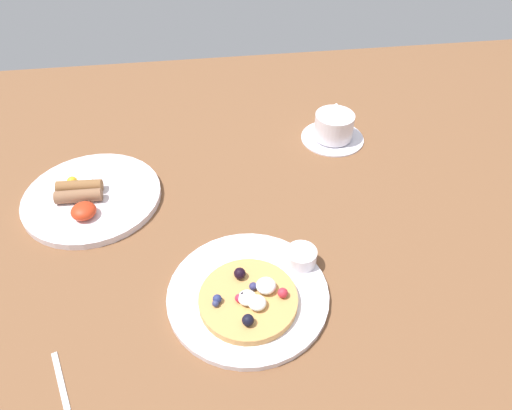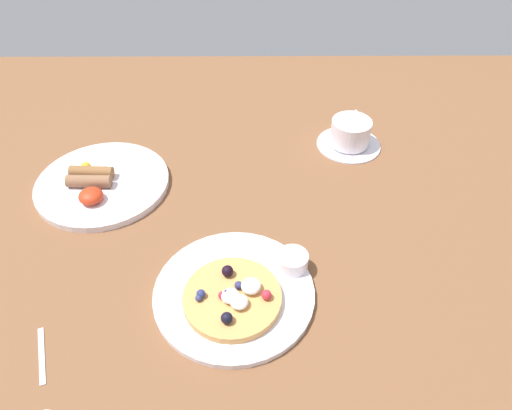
{
  "view_description": "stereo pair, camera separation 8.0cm",
  "coord_description": "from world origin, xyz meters",
  "px_view_note": "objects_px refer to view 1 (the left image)",
  "views": [
    {
      "loc": [
        -0.02,
        -0.6,
        0.61
      ],
      "look_at": [
        0.07,
        0.0,
        0.04
      ],
      "focal_mm": 33.18,
      "sensor_mm": 36.0,
      "label": 1
    },
    {
      "loc": [
        0.06,
        -0.61,
        0.61
      ],
      "look_at": [
        0.07,
        0.0,
        0.04
      ],
      "focal_mm": 33.18,
      "sensor_mm": 36.0,
      "label": 2
    }
  ],
  "objects_px": {
    "pancake_plate": "(248,294)",
    "coffee_cup": "(334,125)",
    "syrup_ramekin": "(301,256)",
    "breakfast_plate": "(92,197)",
    "coffee_saucer": "(332,137)"
  },
  "relations": [
    {
      "from": "pancake_plate",
      "to": "coffee_cup",
      "type": "relative_size",
      "value": 2.25
    },
    {
      "from": "syrup_ramekin",
      "to": "breakfast_plate",
      "type": "xyz_separation_m",
      "value": [
        -0.36,
        0.22,
        -0.02
      ]
    },
    {
      "from": "breakfast_plate",
      "to": "coffee_cup",
      "type": "height_order",
      "value": "coffee_cup"
    },
    {
      "from": "breakfast_plate",
      "to": "coffee_saucer",
      "type": "bearing_deg",
      "value": 14.9
    },
    {
      "from": "pancake_plate",
      "to": "coffee_cup",
      "type": "distance_m",
      "value": 0.47
    },
    {
      "from": "syrup_ramekin",
      "to": "coffee_cup",
      "type": "xyz_separation_m",
      "value": [
        0.15,
        0.35,
        0.01
      ]
    },
    {
      "from": "pancake_plate",
      "to": "coffee_saucer",
      "type": "height_order",
      "value": "pancake_plate"
    },
    {
      "from": "coffee_cup",
      "to": "syrup_ramekin",
      "type": "bearing_deg",
      "value": -112.6
    },
    {
      "from": "pancake_plate",
      "to": "coffee_cup",
      "type": "bearing_deg",
      "value": 59.05
    },
    {
      "from": "coffee_saucer",
      "to": "breakfast_plate",
      "type": "bearing_deg",
      "value": -165.1
    },
    {
      "from": "pancake_plate",
      "to": "breakfast_plate",
      "type": "xyz_separation_m",
      "value": [
        -0.27,
        0.26,
        0.0
      ]
    },
    {
      "from": "breakfast_plate",
      "to": "coffee_cup",
      "type": "bearing_deg",
      "value": 15.03
    },
    {
      "from": "coffee_saucer",
      "to": "coffee_cup",
      "type": "relative_size",
      "value": 1.24
    },
    {
      "from": "syrup_ramekin",
      "to": "coffee_cup",
      "type": "distance_m",
      "value": 0.38
    },
    {
      "from": "pancake_plate",
      "to": "syrup_ramekin",
      "type": "height_order",
      "value": "syrup_ramekin"
    }
  ]
}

